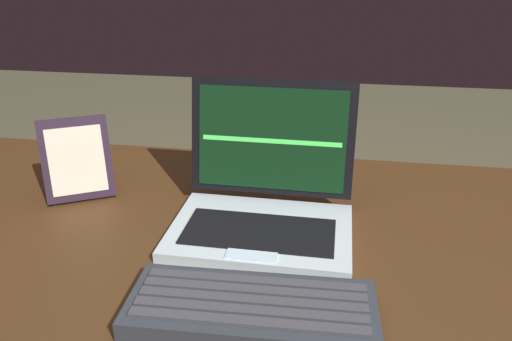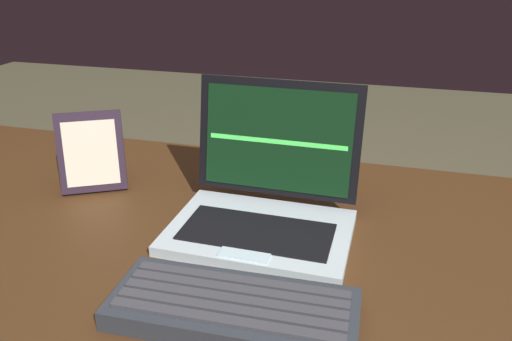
# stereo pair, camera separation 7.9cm
# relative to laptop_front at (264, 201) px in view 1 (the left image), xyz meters

# --- Properties ---
(desk) EXTENTS (1.76, 0.75, 0.71)m
(desk) POSITION_rel_laptop_front_xyz_m (0.04, -0.04, -0.12)
(desk) COLOR #3E2511
(desk) RESTS_ON ground
(laptop_front) EXTENTS (0.30, 0.25, 0.23)m
(laptop_front) POSITION_rel_laptop_front_xyz_m (0.00, 0.00, 0.00)
(laptop_front) COLOR #ADBDC2
(laptop_front) RESTS_ON desk
(external_keyboard) EXTENTS (0.32, 0.14, 0.03)m
(external_keyboard) POSITION_rel_laptop_front_xyz_m (0.02, -0.24, -0.03)
(external_keyboard) COLOR #282C32
(external_keyboard) RESTS_ON desk
(photo_frame) EXTENTS (0.13, 0.10, 0.16)m
(photo_frame) POSITION_rel_laptop_front_xyz_m (-0.36, 0.05, 0.03)
(photo_frame) COLOR black
(photo_frame) RESTS_ON desk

